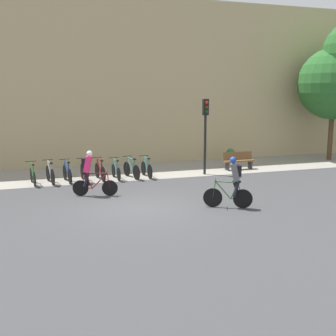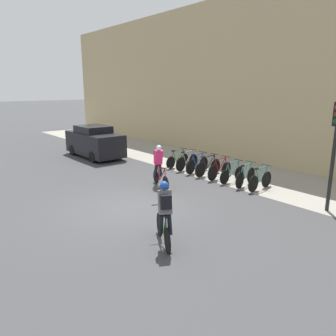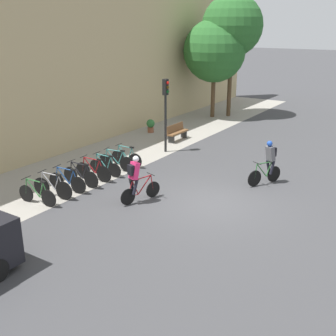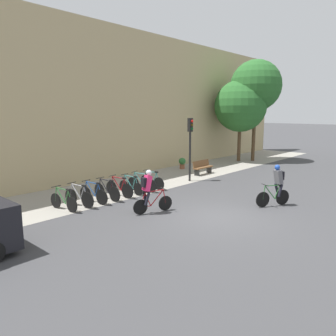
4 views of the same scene
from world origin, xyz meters
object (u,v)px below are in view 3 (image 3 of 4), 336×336
parked_bike_2 (67,182)px  potted_plant (151,125)px  parked_bike_5 (105,167)px  parked_bike_0 (37,194)px  cyclist_pink (136,178)px  traffic_light_pole (166,102)px  parked_bike_3 (81,176)px  parked_bike_6 (116,162)px  parked_bike_7 (126,158)px  parked_bike_4 (93,171)px  cyclist_grey (269,161)px  parked_bike_1 (53,187)px  bench (177,132)px

parked_bike_2 → potted_plant: bearing=16.1°
parked_bike_5 → potted_plant: size_ratio=2.10×
parked_bike_0 → cyclist_pink: bearing=-54.1°
traffic_light_pole → parked_bike_2: bearing=177.9°
parked_bike_5 → potted_plant: bearing=20.7°
parked_bike_3 → parked_bike_5: parked_bike_3 is taller
parked_bike_3 → parked_bike_6: 2.17m
cyclist_pink → parked_bike_3: (0.13, 2.83, -0.54)m
cyclist_pink → parked_bike_7: (3.02, 2.83, -0.55)m
parked_bike_4 → parked_bike_5: size_ratio=1.06×
parked_bike_7 → traffic_light_pole: 3.54m
potted_plant → traffic_light_pole: bearing=-134.1°
cyclist_grey → parked_bike_2: size_ratio=1.04×
parked_bike_1 → parked_bike_2: parked_bike_1 is taller
cyclist_grey → parked_bike_3: 7.44m
parked_bike_3 → parked_bike_4: parked_bike_4 is taller
parked_bike_0 → parked_bike_1: size_ratio=0.98×
parked_bike_5 → parked_bike_6: size_ratio=0.96×
parked_bike_6 → bench: (5.73, 0.45, 0.06)m
parked_bike_0 → traffic_light_pole: traffic_light_pole is taller
traffic_light_pole → potted_plant: size_ratio=4.62×
bench → parked_bike_4: bearing=-176.4°
parked_bike_0 → bench: bearing=2.6°
parked_bike_6 → potted_plant: parked_bike_6 is taller
traffic_light_pole → bench: traffic_light_pole is taller
parked_bike_2 → potted_plant: parked_bike_2 is taller
parked_bike_1 → cyclist_pink: bearing=-65.0°
parked_bike_0 → parked_bike_1: parked_bike_1 is taller
cyclist_pink → bench: bearing=22.2°
parked_bike_5 → potted_plant: 7.62m
parked_bike_3 → parked_bike_4: 0.72m
cyclist_pink → cyclist_grey: size_ratio=0.98×
parked_bike_2 → parked_bike_4: (1.45, 0.00, 0.01)m
cyclist_grey → parked_bike_6: bearing=109.0°
parked_bike_6 → potted_plant: size_ratio=2.19×
cyclist_pink → parked_bike_4: size_ratio=1.01×
parked_bike_4 → bench: parked_bike_4 is taller
cyclist_pink → parked_bike_4: 3.00m
parked_bike_2 → traffic_light_pole: 6.79m
parked_bike_1 → parked_bike_3: 1.45m
traffic_light_pole → parked_bike_6: bearing=176.1°
cyclist_grey → traffic_light_pole: 6.22m
parked_bike_3 → parked_bike_5: (1.45, -0.00, -0.03)m
parked_bike_1 → parked_bike_2: 0.72m
parked_bike_1 → parked_bike_3: parked_bike_1 is taller
cyclist_grey → parked_bike_5: bearing=114.8°
parked_bike_4 → bench: bearing=3.6°
parked_bike_4 → parked_bike_0: bearing=-180.0°
cyclist_grey → parked_bike_0: 8.87m
parked_bike_3 → parked_bike_7: bearing=0.0°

